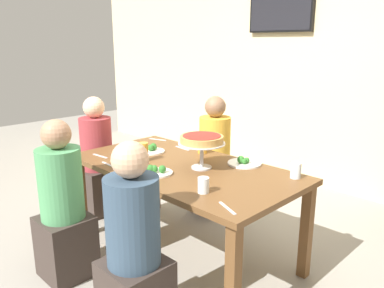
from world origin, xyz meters
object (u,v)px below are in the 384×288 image
(deep_dish_pizza_stand, at_px, (202,141))
(cutlery_knife_near, at_px, (183,148))
(diner_near_right, at_px, (134,255))
(beer_glass_amber_tall, at_px, (202,144))
(cutlery_spare_fork, at_px, (100,156))
(dining_table, at_px, (183,176))
(diner_far_left, at_px, (214,163))
(television, at_px, (281,11))
(water_glass_clear_near, at_px, (203,185))
(water_glass_clear_far, at_px, (296,170))
(cutlery_fork_near, at_px, (227,208))
(salad_plate_near_diner, at_px, (153,150))
(salad_plate_far_diner, at_px, (157,171))
(diner_head_west, at_px, (98,164))
(salad_plate_spare, at_px, (244,163))
(diner_near_left, at_px, (63,212))
(cutlery_fork_far, at_px, (109,165))
(cutlery_knife_far, at_px, (158,140))
(beer_glass_amber_short, at_px, (144,152))

(deep_dish_pizza_stand, height_order, cutlery_knife_near, deep_dish_pizza_stand)
(diner_near_right, bearing_deg, beer_glass_amber_tall, 25.76)
(cutlery_spare_fork, bearing_deg, dining_table, 19.98)
(diner_far_left, bearing_deg, deep_dish_pizza_stand, 35.30)
(television, distance_m, water_glass_clear_near, 2.86)
(water_glass_clear_far, relative_size, cutlery_fork_near, 0.60)
(dining_table, height_order, salad_plate_near_diner, salad_plate_near_diner)
(salad_plate_far_diner, distance_m, water_glass_clear_far, 0.96)
(beer_glass_amber_tall, bearing_deg, water_glass_clear_far, 0.45)
(diner_head_west, distance_m, water_glass_clear_near, 1.69)
(diner_near_right, bearing_deg, salad_plate_spare, 5.42)
(diner_near_left, bearing_deg, water_glass_clear_near, -59.93)
(deep_dish_pizza_stand, xyz_separation_m, salad_plate_spare, (0.17, 0.29, -0.19))
(salad_plate_spare, bearing_deg, deep_dish_pizza_stand, -120.18)
(diner_near_left, relative_size, deep_dish_pizza_stand, 3.34)
(diner_near_left, relative_size, water_glass_clear_near, 11.77)
(water_glass_clear_far, distance_m, cutlery_fork_far, 1.37)
(deep_dish_pizza_stand, distance_m, cutlery_knife_far, 0.96)
(water_glass_clear_far, bearing_deg, salad_plate_far_diner, -139.66)
(dining_table, bearing_deg, salad_plate_spare, 48.47)
(water_glass_clear_far, bearing_deg, beer_glass_amber_short, -155.01)
(beer_glass_amber_tall, distance_m, cutlery_knife_far, 0.61)
(water_glass_clear_far, height_order, cutlery_fork_far, water_glass_clear_far)
(water_glass_clear_near, xyz_separation_m, cutlery_knife_near, (-0.82, 0.61, -0.05))
(beer_glass_amber_short, bearing_deg, dining_table, 22.46)
(diner_head_west, relative_size, diner_near_right, 1.00)
(deep_dish_pizza_stand, bearing_deg, dining_table, -157.23)
(salad_plate_spare, relative_size, cutlery_fork_far, 1.42)
(diner_head_west, relative_size, salad_plate_near_diner, 5.63)
(deep_dish_pizza_stand, distance_m, cutlery_spare_fork, 0.89)
(water_glass_clear_near, bearing_deg, cutlery_fork_far, -173.19)
(television, distance_m, salad_plate_near_diner, 2.37)
(television, relative_size, diner_near_left, 0.72)
(dining_table, relative_size, diner_far_left, 1.54)
(water_glass_clear_near, distance_m, water_glass_clear_far, 0.69)
(diner_near_left, distance_m, salad_plate_spare, 1.36)
(salad_plate_near_diner, distance_m, salad_plate_spare, 0.80)
(salad_plate_near_diner, bearing_deg, diner_near_right, -44.68)
(cutlery_fork_far, bearing_deg, beer_glass_amber_short, 72.01)
(diner_head_west, xyz_separation_m, beer_glass_amber_tall, (1.04, 0.38, 0.32))
(cutlery_fork_far, bearing_deg, diner_near_left, -83.65)
(cutlery_fork_near, bearing_deg, salad_plate_far_diner, -165.19)
(diner_near_left, xyz_separation_m, deep_dish_pizza_stand, (0.53, 0.84, 0.45))
(salad_plate_far_diner, height_order, cutlery_knife_far, salad_plate_far_diner)
(diner_near_left, xyz_separation_m, cutlery_knife_near, (0.05, 1.11, 0.25))
(diner_near_right, bearing_deg, cutlery_knife_near, 34.55)
(diner_head_west, height_order, salad_plate_near_diner, diner_head_west)
(beer_glass_amber_tall, bearing_deg, beer_glass_amber_short, -110.13)
(salad_plate_near_diner, relative_size, cutlery_fork_near, 1.14)
(cutlery_knife_near, bearing_deg, diner_head_west, 28.37)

